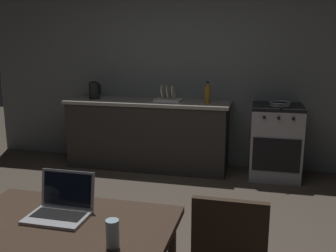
{
  "coord_description": "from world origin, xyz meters",
  "views": [
    {
      "loc": [
        0.94,
        -2.49,
        1.63
      ],
      "look_at": [
        0.09,
        0.98,
        0.84
      ],
      "focal_mm": 39.94,
      "sensor_mm": 36.0,
      "label": 1
    }
  ],
  "objects_px": {
    "electric_kettle": "(94,90)",
    "drinking_glass": "(113,234)",
    "dining_table": "(62,239)",
    "laptop": "(61,208)",
    "stove_oven": "(276,141)",
    "frying_pan": "(280,104)",
    "bottle": "(207,93)",
    "dish_rack": "(168,98)"
  },
  "relations": [
    {
      "from": "dining_table",
      "to": "frying_pan",
      "type": "relative_size",
      "value": 2.63
    },
    {
      "from": "frying_pan",
      "to": "dish_rack",
      "type": "height_order",
      "value": "dish_rack"
    },
    {
      "from": "frying_pan",
      "to": "dish_rack",
      "type": "distance_m",
      "value": 1.39
    },
    {
      "from": "dining_table",
      "to": "frying_pan",
      "type": "bearing_deg",
      "value": 68.16
    },
    {
      "from": "electric_kettle",
      "to": "frying_pan",
      "type": "relative_size",
      "value": 0.53
    },
    {
      "from": "frying_pan",
      "to": "dish_rack",
      "type": "xyz_separation_m",
      "value": [
        -1.39,
        0.03,
        0.02
      ]
    },
    {
      "from": "dining_table",
      "to": "electric_kettle",
      "type": "bearing_deg",
      "value": 111.4
    },
    {
      "from": "dining_table",
      "to": "bottle",
      "type": "distance_m",
      "value": 3.07
    },
    {
      "from": "dining_table",
      "to": "drinking_glass",
      "type": "relative_size",
      "value": 8.54
    },
    {
      "from": "frying_pan",
      "to": "drinking_glass",
      "type": "relative_size",
      "value": 3.24
    },
    {
      "from": "electric_kettle",
      "to": "dining_table",
      "type": "bearing_deg",
      "value": -68.6
    },
    {
      "from": "electric_kettle",
      "to": "dish_rack",
      "type": "bearing_deg",
      "value": -0.0
    },
    {
      "from": "dish_rack",
      "to": "laptop",
      "type": "bearing_deg",
      "value": -87.77
    },
    {
      "from": "frying_pan",
      "to": "stove_oven",
      "type": "bearing_deg",
      "value": 130.16
    },
    {
      "from": "bottle",
      "to": "drinking_glass",
      "type": "bearing_deg",
      "value": -90.05
    },
    {
      "from": "drinking_glass",
      "to": "dish_rack",
      "type": "bearing_deg",
      "value": 99.09
    },
    {
      "from": "electric_kettle",
      "to": "frying_pan",
      "type": "xyz_separation_m",
      "value": [
        2.42,
        -0.03,
        -0.09
      ]
    },
    {
      "from": "electric_kettle",
      "to": "drinking_glass",
      "type": "xyz_separation_m",
      "value": [
        1.54,
        -3.2,
        -0.24
      ]
    },
    {
      "from": "dining_table",
      "to": "drinking_glass",
      "type": "distance_m",
      "value": 0.39
    },
    {
      "from": "laptop",
      "to": "drinking_glass",
      "type": "bearing_deg",
      "value": -30.72
    },
    {
      "from": "stove_oven",
      "to": "drinking_glass",
      "type": "distance_m",
      "value": 3.33
    },
    {
      "from": "stove_oven",
      "to": "electric_kettle",
      "type": "relative_size",
      "value": 3.88
    },
    {
      "from": "bottle",
      "to": "drinking_glass",
      "type": "distance_m",
      "value": 3.16
    },
    {
      "from": "electric_kettle",
      "to": "bottle",
      "type": "bearing_deg",
      "value": -1.85
    },
    {
      "from": "bottle",
      "to": "dish_rack",
      "type": "relative_size",
      "value": 0.8
    },
    {
      "from": "frying_pan",
      "to": "electric_kettle",
      "type": "bearing_deg",
      "value": 179.34
    },
    {
      "from": "dish_rack",
      "to": "stove_oven",
      "type": "bearing_deg",
      "value": -0.1
    },
    {
      "from": "bottle",
      "to": "dining_table",
      "type": "bearing_deg",
      "value": -96.49
    },
    {
      "from": "electric_kettle",
      "to": "bottle",
      "type": "relative_size",
      "value": 0.86
    },
    {
      "from": "stove_oven",
      "to": "laptop",
      "type": "xyz_separation_m",
      "value": [
        -1.25,
        -2.96,
        0.31
      ]
    },
    {
      "from": "laptop",
      "to": "frying_pan",
      "type": "relative_size",
      "value": 0.73
    },
    {
      "from": "bottle",
      "to": "frying_pan",
      "type": "distance_m",
      "value": 0.88
    },
    {
      "from": "bottle",
      "to": "drinking_glass",
      "type": "relative_size",
      "value": 2.02
    },
    {
      "from": "bottle",
      "to": "drinking_glass",
      "type": "xyz_separation_m",
      "value": [
        -0.0,
        -3.15,
        -0.25
      ]
    },
    {
      "from": "stove_oven",
      "to": "laptop",
      "type": "height_order",
      "value": "laptop"
    },
    {
      "from": "stove_oven",
      "to": "electric_kettle",
      "type": "distance_m",
      "value": 2.47
    },
    {
      "from": "bottle",
      "to": "electric_kettle",
      "type": "bearing_deg",
      "value": 178.15
    },
    {
      "from": "dining_table",
      "to": "laptop",
      "type": "xyz_separation_m",
      "value": [
        -0.06,
        0.1,
        0.12
      ]
    },
    {
      "from": "stove_oven",
      "to": "laptop",
      "type": "distance_m",
      "value": 3.23
    },
    {
      "from": "dish_rack",
      "to": "frying_pan",
      "type": "bearing_deg",
      "value": -1.15
    },
    {
      "from": "bottle",
      "to": "frying_pan",
      "type": "bearing_deg",
      "value": 1.44
    },
    {
      "from": "stove_oven",
      "to": "frying_pan",
      "type": "distance_m",
      "value": 0.48
    }
  ]
}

